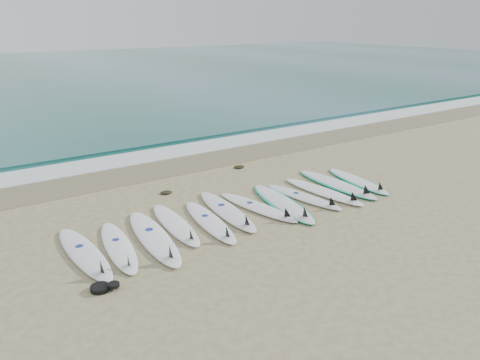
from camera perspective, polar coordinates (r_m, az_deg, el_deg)
ground at (r=10.95m, az=0.40°, el=-3.83°), size 120.00×120.00×0.00m
ocean at (r=41.42m, az=-26.55°, el=11.27°), size 120.00×55.00×0.03m
wet_sand_band at (r=14.31m, az=-8.94°, el=1.55°), size 120.00×1.80×0.01m
foam_band at (r=15.53m, az=-11.18°, el=2.87°), size 120.00×1.40×0.04m
wave_crest at (r=16.87m, az=-13.23°, el=4.13°), size 120.00×1.00×0.10m
surfboard_0 at (r=9.40m, az=-18.35°, el=-8.56°), size 0.62×2.65×0.34m
surfboard_1 at (r=9.48m, az=-14.52°, el=-7.95°), size 0.86×2.49×0.31m
surfboard_2 at (r=9.69m, az=-10.38°, el=-6.95°), size 0.93×2.93×0.37m
surfboard_3 at (r=10.22m, az=-7.79°, el=-5.43°), size 0.77×2.53×0.32m
surfboard_4 at (r=10.27m, az=-3.61°, el=-5.13°), size 0.86×2.58×0.32m
surfboard_5 at (r=10.80m, az=-1.50°, el=-3.81°), size 0.88×2.77×0.35m
surfboard_6 at (r=11.03m, az=2.37°, el=-3.35°), size 0.92×2.55×0.32m
surfboard_7 at (r=11.32m, az=5.29°, el=-2.84°), size 1.15×2.87×0.35m
surfboard_8 at (r=11.76m, az=7.95°, el=-2.07°), size 0.83×2.42×0.30m
surfboard_9 at (r=12.18m, az=10.31°, el=-1.42°), size 0.78×2.65×0.33m
surfboard_10 at (r=12.81m, az=11.77°, el=-0.50°), size 0.70×2.83×0.36m
surfboard_11 at (r=13.20m, az=14.21°, el=-0.14°), size 0.93×2.51×0.31m
seaweed_near at (r=12.17m, az=-8.99°, el=-1.50°), size 0.32×0.25×0.06m
seaweed_far at (r=14.09m, az=-0.10°, el=1.63°), size 0.34×0.27×0.07m
leash_coil at (r=8.26m, az=-16.35°, el=-12.45°), size 0.46×0.36×0.11m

